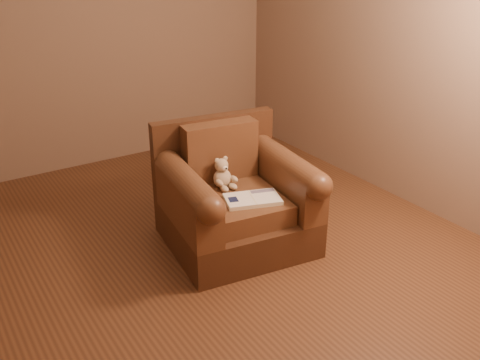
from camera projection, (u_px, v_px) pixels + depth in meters
floor at (183, 253)px, 3.82m from camera, size 4.00×4.00×0.00m
room at (170, 2)px, 3.11m from camera, size 4.02×4.02×2.71m
armchair at (234, 200)px, 3.85m from camera, size 1.07×1.03×0.86m
teddy_bear at (223, 176)px, 3.83m from camera, size 0.17×0.19×0.23m
guidebook at (252, 199)px, 3.65m from camera, size 0.43×0.33×0.03m
side_table at (229, 164)px, 4.45m from camera, size 0.45×0.45×0.62m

